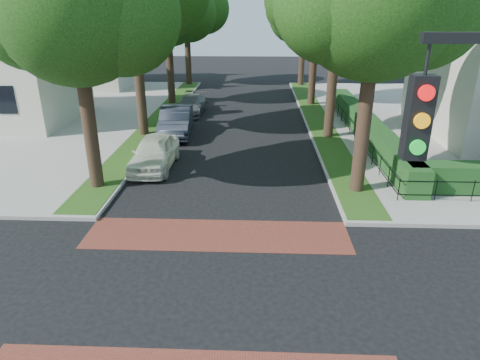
% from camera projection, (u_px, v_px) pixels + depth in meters
% --- Properties ---
extents(ground, '(120.00, 120.00, 0.00)m').
position_uv_depth(ground, '(207.00, 293.00, 11.69)').
color(ground, black).
rests_on(ground, ground).
extents(crosswalk_far, '(9.00, 2.20, 0.01)m').
position_uv_depth(crosswalk_far, '(217.00, 235.00, 14.65)').
color(crosswalk_far, maroon).
rests_on(crosswalk_far, ground).
extents(grass_strip_ne, '(1.60, 29.80, 0.02)m').
position_uv_depth(grass_strip_ne, '(317.00, 119.00, 29.10)').
color(grass_strip_ne, '#274915').
rests_on(grass_strip_ne, sidewalk_ne).
extents(grass_strip_nw, '(1.60, 29.80, 0.02)m').
position_uv_depth(grass_strip_nw, '(160.00, 117.00, 29.52)').
color(grass_strip_nw, '#274915').
rests_on(grass_strip_nw, sidewalk_nw).
extents(tree_right_far, '(7.25, 6.23, 9.74)m').
position_uv_depth(tree_right_far, '(318.00, 12.00, 31.29)').
color(tree_right_far, black).
rests_on(tree_right_far, sidewalk_ne).
extents(tree_right_back, '(7.50, 6.45, 10.20)m').
position_uv_depth(tree_right_back, '(305.00, 7.00, 39.49)').
color(tree_right_back, black).
rests_on(tree_right_back, sidewalk_ne).
extents(tree_left_near, '(7.50, 6.45, 10.20)m').
position_uv_depth(tree_left_near, '(78.00, 7.00, 15.85)').
color(tree_left_near, black).
rests_on(tree_left_near, sidewalk_nw).
extents(tree_left_far, '(7.00, 6.02, 9.86)m').
position_uv_depth(tree_left_far, '(168.00, 9.00, 31.63)').
color(tree_left_far, black).
rests_on(tree_left_far, sidewalk_nw).
extents(tree_left_back, '(7.75, 6.66, 10.44)m').
position_uv_depth(tree_left_back, '(187.00, 5.00, 39.87)').
color(tree_left_back, black).
rests_on(tree_left_back, sidewalk_nw).
extents(hedge_main_road, '(1.00, 18.00, 1.20)m').
position_uv_depth(hedge_main_road, '(366.00, 127.00, 25.00)').
color(hedge_main_road, '#18451B').
rests_on(hedge_main_road, sidewalk_ne).
extents(fence_main_road, '(0.06, 18.00, 0.90)m').
position_uv_depth(fence_main_road, '(352.00, 129.00, 25.08)').
color(fence_main_road, black).
rests_on(fence_main_road, sidewalk_ne).
extents(house_left_far, '(10.00, 9.00, 10.14)m').
position_uv_depth(house_left_far, '(79.00, 32.00, 40.00)').
color(house_left_far, beige).
rests_on(house_left_far, sidewalk_nw).
extents(parked_car_front, '(1.89, 4.59, 1.56)m').
position_uv_depth(parked_car_front, '(154.00, 152.00, 20.48)').
color(parked_car_front, white).
rests_on(parked_car_front, ground).
extents(parked_car_middle, '(2.21, 5.25, 1.68)m').
position_uv_depth(parked_car_middle, '(176.00, 121.00, 25.81)').
color(parked_car_middle, '#1E242E').
rests_on(parked_car_middle, ground).
extents(parked_car_rear, '(2.02, 4.62, 1.32)m').
position_uv_depth(parked_car_rear, '(191.00, 105.00, 31.01)').
color(parked_car_rear, slate).
rests_on(parked_car_rear, ground).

